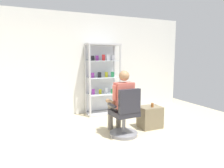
{
  "coord_description": "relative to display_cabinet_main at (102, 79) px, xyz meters",
  "views": [
    {
      "loc": [
        -1.41,
        -2.27,
        1.54
      ],
      "look_at": [
        0.13,
        1.41,
        1.0
      ],
      "focal_mm": 31.56,
      "sensor_mm": 36.0,
      "label": 1
    }
  ],
  "objects": [
    {
      "name": "display_cabinet_main",
      "position": [
        0.0,
        0.0,
        0.0
      ],
      "size": [
        0.9,
        0.45,
        1.9
      ],
      "color": "#B7B7BC",
      "rests_on": "ground"
    },
    {
      "name": "tea_glass",
      "position": [
        0.6,
        -1.53,
        -0.45
      ],
      "size": [
        0.06,
        0.06,
        0.09
      ],
      "primitive_type": "cylinder",
      "color": "brown",
      "rests_on": "storage_crate"
    },
    {
      "name": "office_chair",
      "position": [
        -0.14,
        -1.71,
        -0.57
      ],
      "size": [
        0.58,
        0.56,
        0.96
      ],
      "color": "slate",
      "rests_on": "ground"
    },
    {
      "name": "seated_shopkeeper",
      "position": [
        -0.15,
        -1.55,
        -0.25
      ],
      "size": [
        0.51,
        0.58,
        1.29
      ],
      "color": "slate",
      "rests_on": "ground"
    },
    {
      "name": "ground_plane",
      "position": [
        -0.4,
        -2.76,
        -0.97
      ],
      "size": [
        7.2,
        7.2,
        0.0
      ],
      "primitive_type": "plane",
      "color": "#C6B793"
    },
    {
      "name": "storage_crate",
      "position": [
        0.58,
        -1.48,
        -0.73
      ],
      "size": [
        0.48,
        0.37,
        0.47
      ],
      "primitive_type": "cube",
      "color": "#72664C",
      "rests_on": "ground"
    },
    {
      "name": "back_wall",
      "position": [
        -0.4,
        0.24,
        0.38
      ],
      "size": [
        6.0,
        0.1,
        2.7
      ],
      "primitive_type": "cube",
      "color": "silver",
      "rests_on": "ground"
    }
  ]
}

